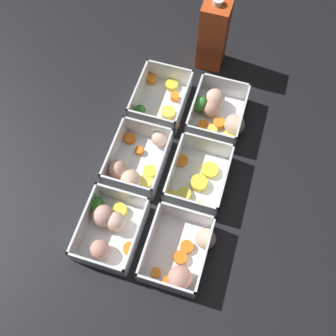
% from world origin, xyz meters
% --- Properties ---
extents(ground_plane, '(4.00, 4.00, 0.00)m').
position_xyz_m(ground_plane, '(0.00, 0.00, 0.00)').
color(ground_plane, black).
extents(container_near_left, '(0.16, 0.13, 0.06)m').
position_xyz_m(container_near_left, '(-0.17, -0.07, 0.02)').
color(container_near_left, white).
rests_on(container_near_left, ground_plane).
extents(container_near_center, '(0.18, 0.12, 0.06)m').
position_xyz_m(container_near_center, '(0.01, -0.07, 0.02)').
color(container_near_center, white).
rests_on(container_near_center, ground_plane).
extents(container_near_right, '(0.16, 0.13, 0.06)m').
position_xyz_m(container_near_right, '(0.17, -0.08, 0.02)').
color(container_near_right, white).
rests_on(container_near_right, ground_plane).
extents(container_far_left, '(0.16, 0.14, 0.06)m').
position_xyz_m(container_far_left, '(-0.18, 0.07, 0.02)').
color(container_far_left, white).
rests_on(container_far_left, ground_plane).
extents(container_far_center, '(0.17, 0.13, 0.06)m').
position_xyz_m(container_far_center, '(0.01, 0.07, 0.02)').
color(container_far_center, white).
rests_on(container_far_center, ground_plane).
extents(container_far_right, '(0.17, 0.14, 0.06)m').
position_xyz_m(container_far_right, '(0.18, 0.09, 0.02)').
color(container_far_right, white).
rests_on(container_far_right, ground_plane).
extents(juice_carton, '(0.07, 0.07, 0.20)m').
position_xyz_m(juice_carton, '(-0.35, 0.01, 0.10)').
color(juice_carton, '#D14C1E').
rests_on(juice_carton, ground_plane).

